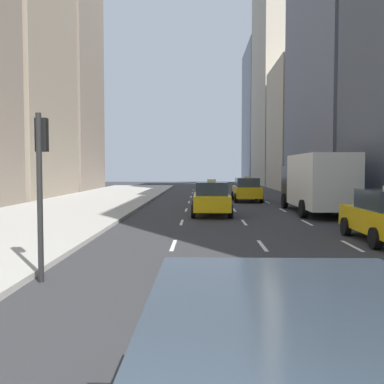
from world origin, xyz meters
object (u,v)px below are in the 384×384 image
at_px(taxi_second, 211,198).
at_px(box_truck, 316,182).
at_px(taxi_lead, 247,189).
at_px(traffic_light_pole, 41,169).

xyz_separation_m(taxi_second, box_truck, (5.60, 0.97, 0.83)).
bearing_deg(taxi_lead, taxi_second, -106.06).
relative_size(taxi_second, box_truck, 0.52).
bearing_deg(taxi_second, box_truck, 9.81).
distance_m(box_truck, traffic_light_pole, 17.41).
height_order(taxi_lead, box_truck, box_truck).
relative_size(taxi_second, traffic_light_pole, 1.22).
xyz_separation_m(taxi_second, traffic_light_pole, (-3.95, -13.57, 1.53)).
distance_m(taxi_second, traffic_light_pole, 14.22).
height_order(taxi_lead, traffic_light_pole, traffic_light_pole).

